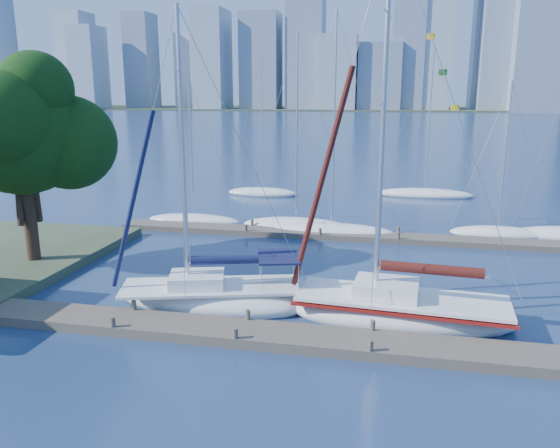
# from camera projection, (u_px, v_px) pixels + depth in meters

# --- Properties ---
(ground) EXTENTS (700.00, 700.00, 0.00)m
(ground) POSITION_uv_depth(u_px,v_px,m) (242.00, 338.00, 21.38)
(ground) COLOR #182B4D
(ground) RESTS_ON ground
(near_dock) EXTENTS (26.00, 2.00, 0.40)m
(near_dock) POSITION_uv_depth(u_px,v_px,m) (242.00, 333.00, 21.33)
(near_dock) COLOR #50473B
(near_dock) RESTS_ON ground
(far_dock) EXTENTS (30.00, 1.80, 0.36)m
(far_dock) POSITION_uv_depth(u_px,v_px,m) (337.00, 235.00, 36.16)
(far_dock) COLOR #50473B
(far_dock) RESTS_ON ground
(far_shore) EXTENTS (800.00, 100.00, 1.50)m
(far_shore) POSITION_uv_depth(u_px,v_px,m) (387.00, 109.00, 325.87)
(far_shore) COLOR #38472D
(far_shore) RESTS_ON ground
(tree) EXTENTS (8.89, 8.09, 11.41)m
(tree) POSITION_uv_depth(u_px,v_px,m) (21.00, 128.00, 28.17)
(tree) COLOR black
(tree) RESTS_ON ground
(sailboat_navy) EXTENTS (8.89, 4.96, 13.38)m
(sailboat_navy) POSITION_uv_depth(u_px,v_px,m) (210.00, 284.00, 24.30)
(sailboat_navy) COLOR white
(sailboat_navy) RESTS_ON ground
(sailboat_maroon) EXTENTS (9.51, 3.74, 16.04)m
(sailboat_maroon) POSITION_uv_depth(u_px,v_px,m) (401.00, 294.00, 22.66)
(sailboat_maroon) COLOR white
(sailboat_maroon) RESTS_ON ground
(bg_boat_0) EXTENTS (7.29, 3.50, 10.45)m
(bg_boat_0) POSITION_uv_depth(u_px,v_px,m) (194.00, 220.00, 40.17)
(bg_boat_0) COLOR white
(bg_boat_0) RESTS_ON ground
(bg_boat_1) EXTENTS (7.88, 3.36, 13.58)m
(bg_boat_1) POSITION_uv_depth(u_px,v_px,m) (296.00, 225.00, 38.33)
(bg_boat_1) COLOR white
(bg_boat_1) RESTS_ON ground
(bg_boat_2) EXTENTS (8.72, 3.05, 14.76)m
(bg_boat_2) POSITION_uv_depth(u_px,v_px,m) (332.00, 230.00, 36.99)
(bg_boat_2) COLOR white
(bg_boat_2) RESTS_ON ground
(bg_boat_4) EXTENTS (6.47, 3.17, 10.45)m
(bg_boat_4) POSITION_uv_depth(u_px,v_px,m) (498.00, 233.00, 36.47)
(bg_boat_4) COLOR white
(bg_boat_4) RESTS_ON ground
(bg_boat_6) EXTENTS (6.88, 3.17, 13.23)m
(bg_boat_6) POSITION_uv_depth(u_px,v_px,m) (262.00, 192.00, 51.21)
(bg_boat_6) COLOR white
(bg_boat_6) RESTS_ON ground
(bg_boat_7) EXTENTS (9.04, 3.93, 13.36)m
(bg_boat_7) POSITION_uv_depth(u_px,v_px,m) (425.00, 194.00, 50.49)
(bg_boat_7) COLOR white
(bg_boat_7) RESTS_ON ground
(skyline) EXTENTS (502.52, 51.31, 106.70)m
(skyline) POSITION_uv_depth(u_px,v_px,m) (434.00, 40.00, 284.63)
(skyline) COLOR gray
(skyline) RESTS_ON ground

